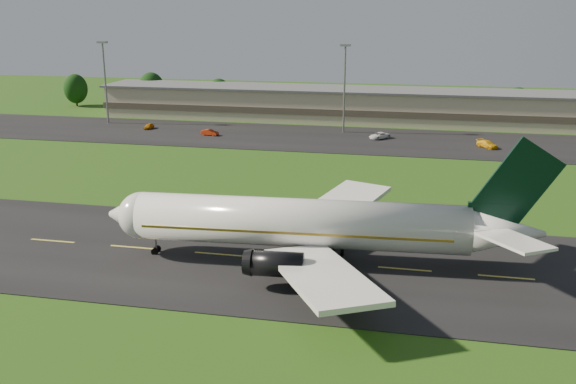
% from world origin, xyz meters
% --- Properties ---
extents(ground, '(360.00, 360.00, 0.00)m').
position_xyz_m(ground, '(0.00, 0.00, 0.00)').
color(ground, '#1C4411').
rests_on(ground, ground).
extents(taxiway, '(220.00, 30.00, 0.10)m').
position_xyz_m(taxiway, '(0.00, 0.00, 0.05)').
color(taxiway, black).
rests_on(taxiway, ground).
extents(apron, '(260.00, 30.00, 0.10)m').
position_xyz_m(apron, '(0.00, 72.00, 0.05)').
color(apron, black).
rests_on(apron, ground).
extents(airliner, '(51.30, 42.09, 15.57)m').
position_xyz_m(airliner, '(10.80, 0.06, 4.66)').
color(airliner, white).
rests_on(airliner, ground).
extents(terminal, '(145.00, 16.00, 8.40)m').
position_xyz_m(terminal, '(6.40, 96.18, 3.99)').
color(terminal, tan).
rests_on(terminal, ground).
extents(light_mast_west, '(2.40, 1.20, 20.35)m').
position_xyz_m(light_mast_west, '(-55.00, 80.00, 12.74)').
color(light_mast_west, gray).
rests_on(light_mast_west, ground).
extents(light_mast_centre, '(2.40, 1.20, 20.35)m').
position_xyz_m(light_mast_centre, '(5.00, 80.00, 12.74)').
color(light_mast_centre, gray).
rests_on(light_mast_centre, ground).
extents(tree_line, '(197.86, 9.85, 10.65)m').
position_xyz_m(tree_line, '(25.69, 105.72, 5.22)').
color(tree_line, black).
rests_on(tree_line, ground).
extents(service_vehicle_a, '(1.58, 3.69, 1.24)m').
position_xyz_m(service_vehicle_a, '(-41.57, 74.47, 0.72)').
color(service_vehicle_a, '#C3780B').
rests_on(service_vehicle_a, apron).
extents(service_vehicle_b, '(4.32, 2.18, 1.36)m').
position_xyz_m(service_vehicle_b, '(-24.53, 69.72, 0.78)').
color(service_vehicle_b, '#A5270B').
rests_on(service_vehicle_b, apron).
extents(service_vehicle_c, '(5.09, 5.36, 1.41)m').
position_xyz_m(service_vehicle_c, '(13.85, 73.81, 0.80)').
color(service_vehicle_c, white).
rests_on(service_vehicle_c, apron).
extents(service_vehicle_d, '(4.72, 5.39, 1.49)m').
position_xyz_m(service_vehicle_d, '(36.67, 69.05, 0.85)').
color(service_vehicle_d, '#ECAC0D').
rests_on(service_vehicle_d, apron).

